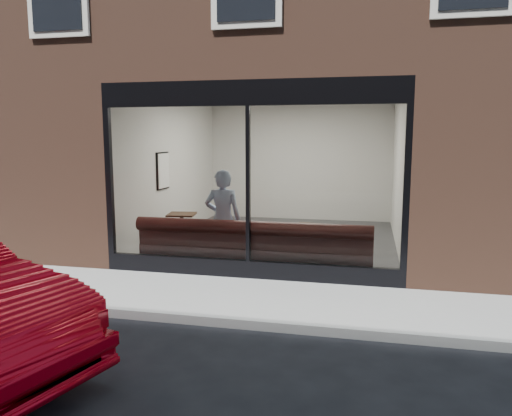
% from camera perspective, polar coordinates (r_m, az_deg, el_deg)
% --- Properties ---
extents(ground, '(120.00, 120.00, 0.00)m').
position_cam_1_polar(ground, '(6.45, -5.32, -13.01)').
color(ground, black).
rests_on(ground, ground).
extents(sidewalk_near, '(40.00, 2.00, 0.01)m').
position_cam_1_polar(sidewalk_near, '(7.35, -2.86, -10.22)').
color(sidewalk_near, gray).
rests_on(sidewalk_near, ground).
extents(kerb_near, '(40.00, 0.10, 0.12)m').
position_cam_1_polar(kerb_near, '(6.38, -5.47, -12.66)').
color(kerb_near, gray).
rests_on(kerb_near, ground).
extents(host_building_pier_left, '(2.50, 12.00, 3.20)m').
position_cam_1_polar(host_building_pier_left, '(14.84, -9.59, 5.35)').
color(host_building_pier_left, brown).
rests_on(host_building_pier_left, ground).
extents(host_building_pier_right, '(2.50, 12.00, 3.20)m').
position_cam_1_polar(host_building_pier_right, '(13.85, 20.59, 4.73)').
color(host_building_pier_right, brown).
rests_on(host_building_pier_right, ground).
extents(host_building_backfill, '(5.00, 6.00, 3.20)m').
position_cam_1_polar(host_building_backfill, '(16.82, 6.39, 5.76)').
color(host_building_backfill, brown).
rests_on(host_building_backfill, ground).
extents(cafe_floor, '(6.00, 6.00, 0.00)m').
position_cam_1_polar(cafe_floor, '(11.11, 2.73, -3.74)').
color(cafe_floor, '#2D2D30').
rests_on(cafe_floor, ground).
extents(cafe_ceiling, '(6.00, 6.00, 0.00)m').
position_cam_1_polar(cafe_ceiling, '(10.90, 2.85, 12.79)').
color(cafe_ceiling, white).
rests_on(cafe_ceiling, host_building_upper).
extents(cafe_wall_back, '(5.00, 0.00, 5.00)m').
position_cam_1_polar(cafe_wall_back, '(13.84, 4.97, 5.23)').
color(cafe_wall_back, silver).
rests_on(cafe_wall_back, ground).
extents(cafe_wall_left, '(0.00, 6.00, 6.00)m').
position_cam_1_polar(cafe_wall_left, '(11.59, -9.46, 4.55)').
color(cafe_wall_left, silver).
rests_on(cafe_wall_left, ground).
extents(cafe_wall_right, '(0.00, 6.00, 6.00)m').
position_cam_1_polar(cafe_wall_right, '(10.74, 16.01, 4.05)').
color(cafe_wall_right, silver).
rests_on(cafe_wall_right, ground).
extents(storefront_kick, '(5.00, 0.10, 0.30)m').
position_cam_1_polar(storefront_kick, '(8.28, -0.89, -7.03)').
color(storefront_kick, black).
rests_on(storefront_kick, ground).
extents(storefront_header, '(5.00, 0.10, 0.40)m').
position_cam_1_polar(storefront_header, '(8.01, -0.93, 13.04)').
color(storefront_header, black).
rests_on(storefront_header, host_building_upper).
extents(storefront_mullion, '(0.06, 0.10, 2.50)m').
position_cam_1_polar(storefront_mullion, '(8.02, -0.91, 2.66)').
color(storefront_mullion, black).
rests_on(storefront_mullion, storefront_kick).
extents(storefront_glass, '(4.80, 0.00, 4.80)m').
position_cam_1_polar(storefront_glass, '(7.99, -0.96, 2.64)').
color(storefront_glass, white).
rests_on(storefront_glass, storefront_kick).
extents(banquette, '(4.00, 0.55, 0.45)m').
position_cam_1_polar(banquette, '(8.63, -0.26, -5.86)').
color(banquette, '#391416').
rests_on(banquette, cafe_floor).
extents(person, '(0.69, 0.51, 1.75)m').
position_cam_1_polar(person, '(8.86, -3.81, -1.23)').
color(person, '#A5BEE1').
rests_on(person, cafe_floor).
extents(cafe_table_left, '(0.62, 0.62, 0.03)m').
position_cam_1_polar(cafe_table_left, '(10.28, -8.50, -0.73)').
color(cafe_table_left, black).
rests_on(cafe_table_left, cafe_floor).
extents(cafe_table_right, '(0.64, 0.64, 0.04)m').
position_cam_1_polar(cafe_table_right, '(8.90, 6.13, -2.08)').
color(cafe_table_right, black).
rests_on(cafe_table_right, cafe_floor).
extents(cafe_chair_left, '(0.41, 0.41, 0.04)m').
position_cam_1_polar(cafe_chair_left, '(10.28, -4.25, -3.49)').
color(cafe_chair_left, black).
rests_on(cafe_chair_left, cafe_floor).
extents(wall_poster, '(0.02, 0.56, 0.74)m').
position_cam_1_polar(wall_poster, '(10.99, -10.52, 4.22)').
color(wall_poster, white).
rests_on(wall_poster, cafe_wall_left).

